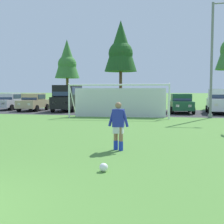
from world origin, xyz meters
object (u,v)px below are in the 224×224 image
player_winger_left (118,126)px  parked_car_slot_far_left (10,101)px  parked_car_slot_left (33,102)px  parked_car_slot_right (181,103)px  soccer_goal (119,100)px  parked_car_slot_center (102,100)px  parked_car_slot_far_right (220,101)px  parked_car_slot_center_right (140,100)px  parked_car_slot_center_left (68,97)px  street_lamp (214,59)px  soccer_ball (104,167)px

player_winger_left → parked_car_slot_far_left: (-14.93, 17.77, 0.05)m
parked_car_slot_left → parked_car_slot_right: bearing=0.3°
parked_car_slot_right → soccer_goal: bearing=-131.9°
parked_car_slot_left → parked_car_slot_center: 7.25m
parked_car_slot_left → parked_car_slot_right: size_ratio=0.99×
parked_car_slot_center → parked_car_slot_right: 7.18m
parked_car_slot_far_left → parked_car_slot_far_right: size_ratio=0.90×
player_winger_left → parked_car_slot_center_right: bearing=93.9°
parked_car_slot_center_left → street_lamp: size_ratio=0.59×
parked_car_slot_left → parked_car_slot_far_right: bearing=0.7°
parked_car_slot_center_left → parked_car_slot_center: parked_car_slot_center_left is taller
soccer_goal → parked_car_slot_far_right: (7.98, 5.33, -0.18)m
parked_car_slot_far_right → parked_car_slot_center: bearing=-175.0°
parked_car_slot_right → player_winger_left: bearing=-98.4°
parked_car_slot_left → parked_car_slot_far_left: bearing=163.7°
soccer_ball → soccer_goal: bearing=99.0°
soccer_goal → street_lamp: size_ratio=0.90×
soccer_goal → player_winger_left: soccer_goal is taller
parked_car_slot_left → parked_car_slot_center_left: 3.57m
parked_car_slot_center_left → parked_car_slot_center: size_ratio=1.06×
parked_car_slot_far_left → street_lamp: (19.59, -5.13, 3.43)m
soccer_ball → parked_car_slot_far_right: 20.54m
parked_car_slot_left → parked_car_slot_right: same height
street_lamp → parked_car_slot_center: bearing=159.3°
player_winger_left → parked_car_slot_left: (-11.83, 16.86, 0.05)m
soccer_goal → parked_car_slot_center: 5.05m
parked_car_slot_center → parked_car_slot_center_right: 3.59m
soccer_goal → soccer_ball: bearing=-81.0°
soccer_ball → player_winger_left: bearing=92.8°
player_winger_left → parked_car_slot_right: parked_car_slot_right is taller
parked_car_slot_far_right → player_winger_left: bearing=-108.8°
parked_car_slot_far_left → parked_car_slot_far_right: parked_car_slot_far_right is taller
parked_car_slot_far_left → parked_car_slot_far_right: 20.76m
parked_car_slot_center_left → parked_car_slot_far_right: parked_car_slot_center_left is taller
parked_car_slot_center_left → parked_car_slot_far_right: bearing=-0.2°
parked_car_slot_center_right → parked_car_slot_far_right: (7.00, -0.15, 0.00)m
parked_car_slot_center → street_lamp: 10.43m
parked_car_slot_center → parked_car_slot_left: bearing=174.3°
parked_car_slot_right → parked_car_slot_center_right: bearing=175.9°
soccer_ball → parked_car_slot_far_left: size_ratio=0.05×
parked_car_slot_right → street_lamp: 5.92m
player_winger_left → street_lamp: size_ratio=0.20×
parked_car_slot_far_left → parked_car_slot_center_right: (13.74, -0.55, 0.24)m
parked_car_slot_center_left → parked_car_slot_far_left: bearing=174.4°
parked_car_slot_center → street_lamp: street_lamp is taller
parked_car_slot_center_right → street_lamp: 8.09m
soccer_goal → parked_car_slot_center: size_ratio=1.63×
parked_car_slot_far_right → soccer_ball: bearing=-106.1°
parked_car_slot_far_left → parked_car_slot_center: bearing=-8.9°
soccer_ball → player_winger_left: 2.74m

